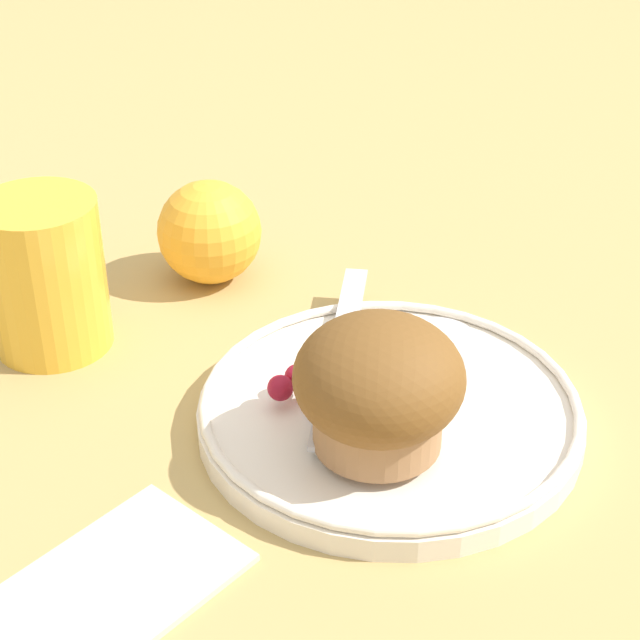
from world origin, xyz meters
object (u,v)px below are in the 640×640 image
(muffin, at_px, (379,387))
(juice_glass, at_px, (45,275))
(butter_knife, at_px, (341,350))
(orange_fruit, at_px, (209,232))

(muffin, bearing_deg, juice_glass, 98.75)
(butter_knife, distance_m, orange_fruit, 0.16)
(orange_fruit, distance_m, juice_glass, 0.13)
(muffin, xyz_separation_m, orange_fruit, (0.09, 0.22, -0.02))
(orange_fruit, relative_size, juice_glass, 0.73)
(muffin, height_order, butter_knife, muffin)
(orange_fruit, bearing_deg, juice_glass, 172.72)
(butter_knife, distance_m, juice_glass, 0.19)
(butter_knife, bearing_deg, muffin, -161.03)
(muffin, distance_m, butter_knife, 0.10)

